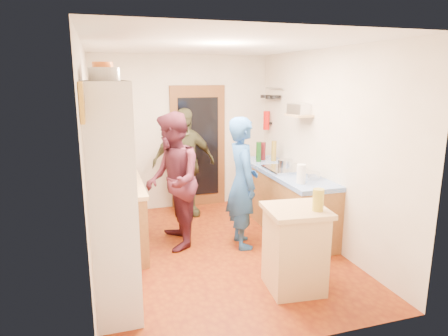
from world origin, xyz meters
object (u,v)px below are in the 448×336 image
person_hob (245,183)px  person_back (185,163)px  island_base (295,251)px  person_left (175,180)px  hutch_body (112,196)px  right_counter_base (284,201)px

person_hob → person_back: 1.53m
person_hob → person_back: bearing=23.3°
island_base → person_left: (-0.99, 1.53, 0.47)m
hutch_body → island_base: 1.97m
island_base → hutch_body: bearing=168.7°
hutch_body → right_counter_base: bearing=27.5°
person_left → person_back: 1.20m
hutch_body → person_left: 1.45m
person_left → person_back: (0.38, 1.13, -0.02)m
person_left → hutch_body: bearing=-32.2°
person_hob → right_counter_base: bearing=-56.7°
hutch_body → right_counter_base: 2.90m
right_counter_base → person_back: bearing=142.1°
right_counter_base → person_back: 1.70m
right_counter_base → person_left: bearing=-175.5°
person_hob → person_back: person_back is taller
hutch_body → person_back: (1.21, 2.30, -0.22)m
right_counter_base → person_hob: person_hob is taller
island_base → person_back: (-0.61, 2.67, 0.45)m
right_counter_base → person_hob: 1.01m
island_base → person_back: 2.77m
person_hob → person_back: size_ratio=0.99×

